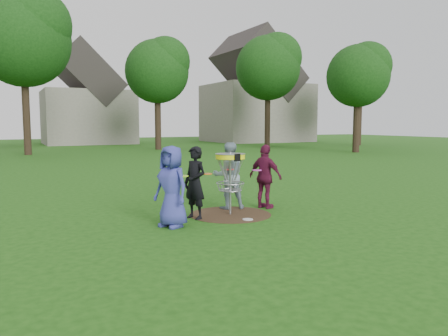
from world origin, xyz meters
name	(u,v)px	position (x,y,z in m)	size (l,w,h in m)	color
ground	(230,214)	(0.00, 0.00, 0.00)	(100.00, 100.00, 0.00)	#19470F
dirt_patch	(230,214)	(0.00, 0.00, 0.00)	(1.80, 1.80, 0.01)	#47331E
player_blue	(172,186)	(-1.53, -0.48, 0.79)	(0.77, 0.50, 1.57)	#363B95
player_black	(195,183)	(-0.85, -0.03, 0.76)	(0.55, 0.36, 1.52)	black
player_grey	(229,176)	(0.28, 0.62, 0.78)	(0.76, 0.59, 1.56)	#7C92A0
player_maroon	(265,177)	(1.07, 0.26, 0.75)	(0.88, 0.37, 1.50)	maroon
disc_on_grass	(248,220)	(0.07, -0.65, 0.01)	(0.22, 0.22, 0.02)	white
disc_golf_basket	(230,168)	(0.00, 0.00, 1.02)	(0.66, 0.67, 1.38)	#9EA0A5
held_discs	(221,172)	(-0.22, 0.03, 0.94)	(2.27, 0.98, 0.06)	#A8F31B
tree_row	(84,56)	(0.44, 20.67, 6.21)	(51.20, 17.42, 9.90)	#38281C
house_row	(111,100)	(4.78, 33.07, 4.14)	(44.50, 10.65, 11.62)	gray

